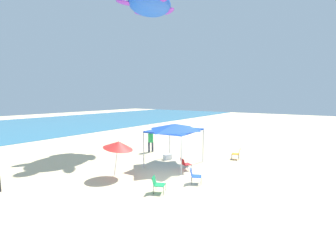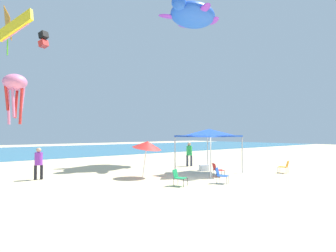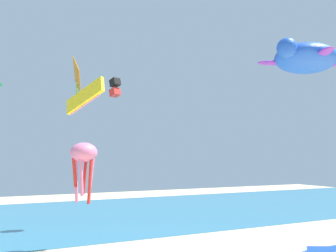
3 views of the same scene
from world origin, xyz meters
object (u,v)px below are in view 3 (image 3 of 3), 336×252
at_px(kite_parafoil_yellow, 85,97).
at_px(kite_turtle_blue, 305,58).
at_px(kite_octopus_pink, 84,156).
at_px(kite_box_black, 115,87).
at_px(kite_diamond_orange, 77,78).

distance_m(kite_parafoil_yellow, kite_turtle_blue, 14.70).
relative_size(kite_turtle_blue, kite_octopus_pink, 1.35).
relative_size(kite_turtle_blue, kite_box_black, 3.11).
relative_size(kite_parafoil_yellow, kite_box_black, 1.70).
relative_size(kite_parafoil_yellow, kite_octopus_pink, 0.74).
height_order(kite_parafoil_yellow, kite_octopus_pink, kite_parafoil_yellow).
distance_m(kite_box_black, kite_diamond_orange, 4.68).
relative_size(kite_parafoil_yellow, kite_turtle_blue, 0.55).
height_order(kite_box_black, kite_diamond_orange, kite_diamond_orange).
bearing_deg(kite_box_black, kite_diamond_orange, 2.32).
distance_m(kite_turtle_blue, kite_box_black, 19.73).
distance_m(kite_turtle_blue, kite_octopus_pink, 17.32).
bearing_deg(kite_turtle_blue, kite_octopus_pink, -59.26).
height_order(kite_turtle_blue, kite_diamond_orange, kite_diamond_orange).
height_order(kite_box_black, kite_octopus_pink, kite_box_black).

